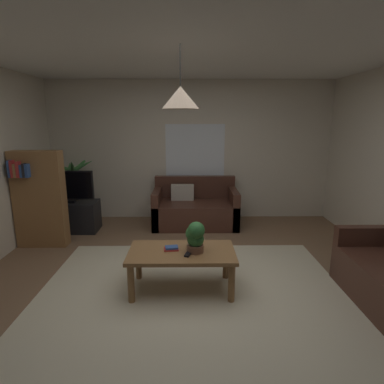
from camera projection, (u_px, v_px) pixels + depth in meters
The scene contains 17 objects.
floor at pixel (192, 294), 3.39m from camera, with size 5.10×5.45×0.02m, color brown.
rug at pixel (193, 304), 3.19m from camera, with size 3.32×3.00×0.01m, color beige.
wall_back at pixel (191, 151), 5.79m from camera, with size 5.22×0.06×2.51m, color beige.
ceiling at pixel (192, 40), 2.82m from camera, with size 5.10×5.45×0.02m, color white.
window_pane at pixel (195, 157), 5.78m from camera, with size 1.07×0.01×1.17m, color white.
couch_under_window at pixel (195, 210), 5.53m from camera, with size 1.45×0.81×0.82m.
coffee_table at pixel (182, 257), 3.39m from camera, with size 1.14×0.61×0.45m.
book_on_table_0 at pixel (171, 249), 3.40m from camera, with size 0.16×0.11×0.02m, color #B22D2D.
book_on_table_1 at pixel (172, 247), 3.39m from camera, with size 0.14×0.09×0.02m, color #2D4C8C.
remote_on_table_0 at pixel (193, 250), 3.37m from camera, with size 0.05×0.16×0.02m, color black.
remote_on_table_1 at pixel (189, 253), 3.29m from camera, with size 0.05×0.16×0.02m, color black.
potted_plant_on_table at pixel (195, 236), 3.30m from camera, with size 0.20×0.22×0.34m.
tv_stand at pixel (71, 216), 5.24m from camera, with size 0.90×0.44×0.50m, color black.
tv at pixel (67, 186), 5.10m from camera, with size 0.83×0.16×0.52m.
potted_palm_corner at pixel (74, 192), 5.68m from camera, with size 0.77×0.87×1.24m.
bookshelf_corner at pixel (39, 198), 4.52m from camera, with size 0.70×0.31×1.40m.
pendant_lamp at pixel (180, 98), 3.02m from camera, with size 0.37×0.37×0.59m.
Camera 1 is at (-0.04, -3.05, 1.83)m, focal length 29.48 mm.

